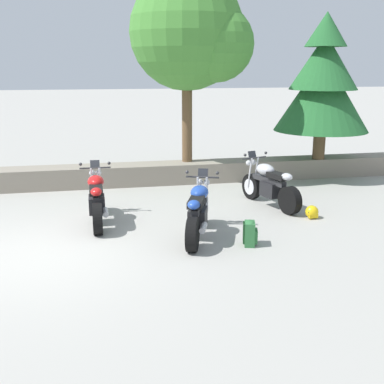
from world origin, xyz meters
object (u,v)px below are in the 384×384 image
at_px(rider_backpack, 250,233).
at_px(pine_tree_mid_left, 323,82).
at_px(motorcycle_blue_centre, 198,212).
at_px(motorcycle_silver_far_right, 269,185).
at_px(motorcycle_red_near_left, 97,200).
at_px(rider_helmet, 312,212).
at_px(leafy_tree_far_left, 193,35).

xyz_separation_m(rider_backpack, pine_tree_mid_left, (3.63, 4.90, 2.47)).
distance_m(motorcycle_blue_centre, motorcycle_silver_far_right, 2.70).
height_order(motorcycle_red_near_left, rider_backpack, motorcycle_red_near_left).
bearing_deg(motorcycle_blue_centre, motorcycle_red_near_left, 145.46).
relative_size(motorcycle_silver_far_right, rider_backpack, 4.29).
distance_m(motorcycle_blue_centre, pine_tree_mid_left, 6.57).
distance_m(motorcycle_silver_far_right, rider_backpack, 2.69).
relative_size(motorcycle_red_near_left, rider_helmet, 7.36).
bearing_deg(pine_tree_mid_left, motorcycle_red_near_left, -154.67).
xyz_separation_m(motorcycle_silver_far_right, rider_helmet, (0.57, -1.10, -0.35)).
height_order(motorcycle_red_near_left, motorcycle_blue_centre, same).
bearing_deg(motorcycle_silver_far_right, motorcycle_red_near_left, -173.16).
height_order(rider_backpack, rider_helmet, rider_backpack).
bearing_deg(rider_helmet, pine_tree_mid_left, 63.12).
bearing_deg(leafy_tree_far_left, motorcycle_blue_centre, -100.24).
xyz_separation_m(motorcycle_blue_centre, pine_tree_mid_left, (4.46, 4.28, 2.23)).
relative_size(motorcycle_red_near_left, motorcycle_blue_centre, 1.03).
relative_size(rider_helmet, pine_tree_mid_left, 0.07).
distance_m(motorcycle_red_near_left, motorcycle_silver_far_right, 3.95).
relative_size(motorcycle_silver_far_right, leafy_tree_far_left, 0.40).
distance_m(rider_helmet, pine_tree_mid_left, 4.81).
relative_size(motorcycle_red_near_left, leafy_tree_far_left, 0.41).
height_order(rider_helmet, leafy_tree_far_left, leafy_tree_far_left).
xyz_separation_m(motorcycle_red_near_left, rider_helmet, (4.49, -0.63, -0.35)).
xyz_separation_m(rider_backpack, rider_helmet, (1.80, 1.28, -0.11)).
height_order(motorcycle_blue_centre, rider_helmet, motorcycle_blue_centre).
xyz_separation_m(motorcycle_blue_centre, rider_helmet, (2.62, 0.66, -0.35)).
xyz_separation_m(motorcycle_silver_far_right, leafy_tree_far_left, (-1.23, 2.82, 3.45)).
bearing_deg(motorcycle_silver_far_right, pine_tree_mid_left, 46.37).
height_order(motorcycle_blue_centre, rider_backpack, motorcycle_blue_centre).
relative_size(motorcycle_red_near_left, motorcycle_silver_far_right, 1.02).
height_order(motorcycle_silver_far_right, rider_backpack, motorcycle_silver_far_right).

